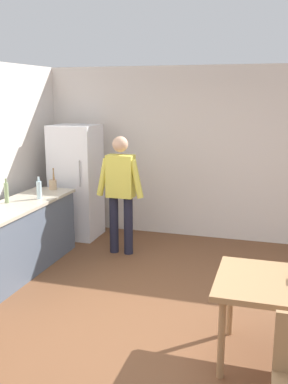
{
  "coord_description": "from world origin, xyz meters",
  "views": [
    {
      "loc": [
        1.12,
        -3.89,
        2.28
      ],
      "look_at": [
        -0.48,
        1.45,
        1.03
      ],
      "focal_mm": 41.17,
      "sensor_mm": 36.0,
      "label": 1
    }
  ],
  "objects_px": {
    "bottle_vinegar_tall": "(6,193)",
    "bottle_water_clear": "(39,190)",
    "refrigerator": "(76,182)",
    "utensil_jar": "(53,184)",
    "person": "(121,187)"
  },
  "relations": [
    {
      "from": "refrigerator",
      "to": "person",
      "type": "xyz_separation_m",
      "value": [
        0.95,
        -0.55,
        0.08
      ]
    },
    {
      "from": "person",
      "to": "bottle_vinegar_tall",
      "type": "distance_m",
      "value": 1.55
    },
    {
      "from": "refrigerator",
      "to": "bottle_water_clear",
      "type": "height_order",
      "value": "refrigerator"
    },
    {
      "from": "bottle_vinegar_tall",
      "to": "bottle_water_clear",
      "type": "distance_m",
      "value": 0.43
    },
    {
      "from": "refrigerator",
      "to": "bottle_vinegar_tall",
      "type": "xyz_separation_m",
      "value": [
        -0.26,
        -1.53,
        0.14
      ]
    },
    {
      "from": "bottle_vinegar_tall",
      "to": "bottle_water_clear",
      "type": "bearing_deg",
      "value": 47.93
    },
    {
      "from": "refrigerator",
      "to": "bottle_vinegar_tall",
      "type": "height_order",
      "value": "refrigerator"
    },
    {
      "from": "person",
      "to": "bottle_vinegar_tall",
      "type": "xyz_separation_m",
      "value": [
        -1.21,
        -0.98,
        0.06
      ]
    },
    {
      "from": "refrigerator",
      "to": "bottle_vinegar_tall",
      "type": "distance_m",
      "value": 1.56
    },
    {
      "from": "bottle_vinegar_tall",
      "to": "bottle_water_clear",
      "type": "height_order",
      "value": "bottle_vinegar_tall"
    },
    {
      "from": "person",
      "to": "utensil_jar",
      "type": "xyz_separation_m",
      "value": [
        -1.03,
        -0.08,
        0.0
      ]
    },
    {
      "from": "bottle_vinegar_tall",
      "to": "refrigerator",
      "type": "bearing_deg",
      "value": 80.53
    },
    {
      "from": "utensil_jar",
      "to": "refrigerator",
      "type": "bearing_deg",
      "value": 83.11
    },
    {
      "from": "person",
      "to": "utensil_jar",
      "type": "relative_size",
      "value": 5.31
    },
    {
      "from": "utensil_jar",
      "to": "person",
      "type": "bearing_deg",
      "value": 4.3
    }
  ]
}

